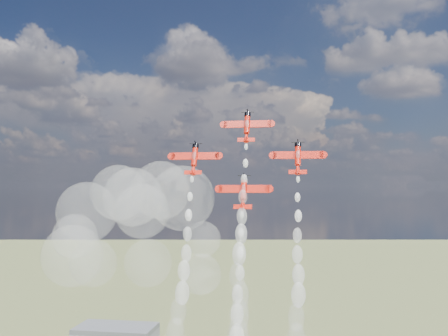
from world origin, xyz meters
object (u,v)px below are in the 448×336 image
plane_left (194,158)px  plane_slot (244,192)px  plane_right (298,157)px  hangar (116,336)px  plane_lead (247,126)px

plane_left → plane_slot: size_ratio=1.00×
plane_slot → plane_right: bearing=15.6°
plane_right → plane_slot: bearing=-164.4°
hangar → plane_lead: bearing=-58.9°
plane_right → plane_slot: (-14.42, -4.02, -9.26)m
plane_lead → plane_left: bearing=-164.4°
plane_lead → plane_right: bearing=-15.6°
plane_lead → plane_slot: bearing=-90.0°
hangar → plane_lead: size_ratio=3.65×
plane_lead → plane_slot: plane_lead is taller
hangar → plane_left: size_ratio=3.65×
hangar → plane_right: (119.55, -178.45, 103.60)m
plane_slot → plane_lead: bearing=90.0°
plane_left → plane_right: size_ratio=1.00×
plane_right → plane_lead: bearing=164.4°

